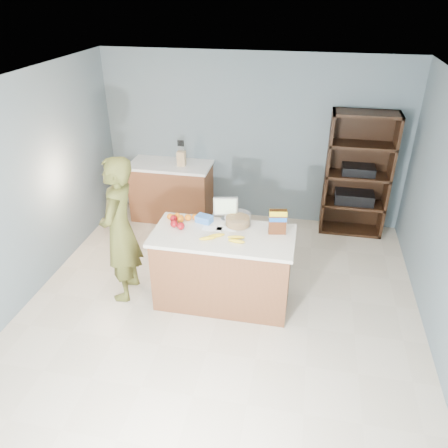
% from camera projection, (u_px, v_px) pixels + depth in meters
% --- Properties ---
extents(floor, '(4.50, 5.00, 0.02)m').
position_uv_depth(floor, '(218.00, 316.00, 4.94)').
color(floor, beige).
rests_on(floor, ground).
extents(walls, '(4.52, 5.02, 2.51)m').
position_uv_depth(walls, '(217.00, 182.00, 4.13)').
color(walls, slate).
rests_on(walls, ground).
extents(counter_peninsula, '(1.56, 0.76, 0.90)m').
position_uv_depth(counter_peninsula, '(223.00, 271.00, 4.99)').
color(counter_peninsula, brown).
rests_on(counter_peninsula, ground).
extents(back_cabinet, '(1.24, 0.62, 0.90)m').
position_uv_depth(back_cabinet, '(172.00, 191.00, 6.81)').
color(back_cabinet, brown).
rests_on(back_cabinet, ground).
extents(shelving_unit, '(0.90, 0.40, 1.80)m').
position_uv_depth(shelving_unit, '(357.00, 176.00, 6.26)').
color(shelving_unit, black).
rests_on(shelving_unit, ground).
extents(person, '(0.46, 0.66, 1.74)m').
position_uv_depth(person, '(120.00, 230.00, 4.89)').
color(person, '#4F5020').
rests_on(person, ground).
extents(knife_block, '(0.12, 0.10, 0.31)m').
position_uv_depth(knife_block, '(181.00, 158.00, 6.47)').
color(knife_block, tan).
rests_on(knife_block, back_cabinet).
extents(envelopes, '(0.38, 0.15, 0.00)m').
position_uv_depth(envelopes, '(219.00, 229.00, 4.86)').
color(envelopes, white).
rests_on(envelopes, counter_peninsula).
extents(bananas, '(0.50, 0.19, 0.04)m').
position_uv_depth(bananas, '(224.00, 238.00, 4.65)').
color(bananas, yellow).
rests_on(bananas, counter_peninsula).
extents(apples, '(0.21, 0.23, 0.09)m').
position_uv_depth(apples, '(176.00, 223.00, 4.89)').
color(apples, maroon).
rests_on(apples, counter_peninsula).
extents(oranges, '(0.36, 0.17, 0.07)m').
position_uv_depth(oranges, '(182.00, 217.00, 5.02)').
color(oranges, orange).
rests_on(oranges, counter_peninsula).
extents(blue_carton, '(0.21, 0.17, 0.08)m').
position_uv_depth(blue_carton, '(204.00, 219.00, 4.98)').
color(blue_carton, blue).
rests_on(blue_carton, counter_peninsula).
extents(salad_bowl, '(0.30, 0.30, 0.13)m').
position_uv_depth(salad_bowl, '(238.00, 220.00, 4.91)').
color(salad_bowl, '#267219').
rests_on(salad_bowl, counter_peninsula).
extents(tv, '(0.28, 0.12, 0.28)m').
position_uv_depth(tv, '(226.00, 207.00, 4.97)').
color(tv, silver).
rests_on(tv, counter_peninsula).
extents(cereal_box, '(0.20, 0.10, 0.28)m').
position_uv_depth(cereal_box, '(278.00, 220.00, 4.69)').
color(cereal_box, '#592B14').
rests_on(cereal_box, counter_peninsula).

